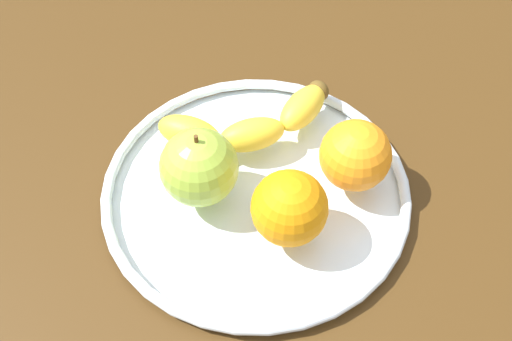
{
  "coord_description": "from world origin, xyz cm",
  "views": [
    {
      "loc": [
        -3.38,
        -43.37,
        61.4
      ],
      "look_at": [
        0.0,
        0.0,
        4.8
      ],
      "focal_mm": 48.02,
      "sensor_mm": 36.0,
      "label": 1
    }
  ],
  "objects_px": {
    "banana": "(252,123)",
    "orange_back_left": "(355,155)",
    "fruit_bowl": "(256,192)",
    "apple": "(199,166)",
    "orange_front_right": "(289,208)"
  },
  "relations": [
    {
      "from": "fruit_bowl",
      "to": "orange_back_left",
      "type": "distance_m",
      "value": 0.12
    },
    {
      "from": "banana",
      "to": "orange_back_left",
      "type": "distance_m",
      "value": 0.13
    },
    {
      "from": "fruit_bowl",
      "to": "banana",
      "type": "bearing_deg",
      "value": 89.28
    },
    {
      "from": "fruit_bowl",
      "to": "orange_front_right",
      "type": "bearing_deg",
      "value": -62.76
    },
    {
      "from": "fruit_bowl",
      "to": "banana",
      "type": "height_order",
      "value": "banana"
    },
    {
      "from": "apple",
      "to": "orange_back_left",
      "type": "xyz_separation_m",
      "value": [
        0.16,
        0.0,
        -0.0
      ]
    },
    {
      "from": "apple",
      "to": "orange_front_right",
      "type": "xyz_separation_m",
      "value": [
        0.09,
        -0.06,
        -0.0
      ]
    },
    {
      "from": "fruit_bowl",
      "to": "orange_front_right",
      "type": "xyz_separation_m",
      "value": [
        0.03,
        -0.06,
        0.05
      ]
    },
    {
      "from": "apple",
      "to": "fruit_bowl",
      "type": "bearing_deg",
      "value": -2.18
    },
    {
      "from": "banana",
      "to": "orange_back_left",
      "type": "height_order",
      "value": "orange_back_left"
    },
    {
      "from": "orange_front_right",
      "to": "orange_back_left",
      "type": "xyz_separation_m",
      "value": [
        0.08,
        0.06,
        -0.0
      ]
    },
    {
      "from": "fruit_bowl",
      "to": "orange_back_left",
      "type": "bearing_deg",
      "value": 2.95
    },
    {
      "from": "banana",
      "to": "orange_front_right",
      "type": "xyz_separation_m",
      "value": [
        0.03,
        -0.13,
        0.02
      ]
    },
    {
      "from": "apple",
      "to": "banana",
      "type": "bearing_deg",
      "value": 50.99
    },
    {
      "from": "banana",
      "to": "orange_back_left",
      "type": "bearing_deg",
      "value": -46.15
    }
  ]
}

